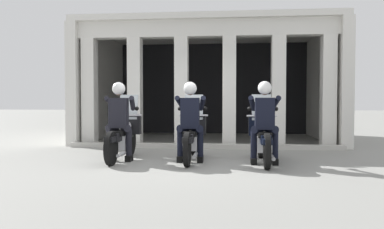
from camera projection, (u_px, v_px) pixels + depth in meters
The scene contains 9 objects.
ground_plane at pixel (202, 144), 10.64m from camera, with size 80.00×80.00×0.00m, color gray.
station_building at pixel (210, 73), 12.38m from camera, with size 7.45×4.78×3.50m.
kerb_strip at pixel (204, 146), 9.68m from camera, with size 6.95×0.24×0.12m, color #B7B5AD.
motorcycle_left at pixel (123, 135), 7.93m from camera, with size 0.62×2.04×1.35m.
police_officer_left at pixel (119, 114), 7.63m from camera, with size 0.63×0.61×1.58m.
motorcycle_center at pixel (192, 136), 7.80m from camera, with size 0.62×2.04×1.35m.
police_officer_center at pixel (190, 115), 7.50m from camera, with size 0.63×0.61×1.58m.
motorcycle_right at pixel (263, 137), 7.53m from camera, with size 0.62×2.04×1.35m.
police_officer_right at pixel (265, 115), 7.24m from camera, with size 0.63×0.61×1.58m.
Camera 1 is at (0.78, -7.58, 1.21)m, focal length 35.68 mm.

